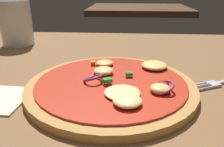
% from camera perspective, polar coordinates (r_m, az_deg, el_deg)
% --- Properties ---
extents(dining_table, '(1.42, 0.84, 0.04)m').
position_cam_1_polar(dining_table, '(0.38, 8.44, -5.84)').
color(dining_table, brown).
rests_on(dining_table, ground).
extents(pizza, '(0.26, 0.26, 0.03)m').
position_cam_1_polar(pizza, '(0.35, 0.21, -2.94)').
color(pizza, tan).
rests_on(pizza, dining_table).
extents(beer_glass, '(0.08, 0.08, 0.12)m').
position_cam_1_polar(beer_glass, '(0.66, -23.31, 11.24)').
color(beer_glass, silver).
rests_on(beer_glass, dining_table).
extents(background_table, '(0.71, 0.57, 0.04)m').
position_cam_1_polar(background_table, '(1.72, 6.87, 16.00)').
color(background_table, '#4C301C').
rests_on(background_table, ground).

